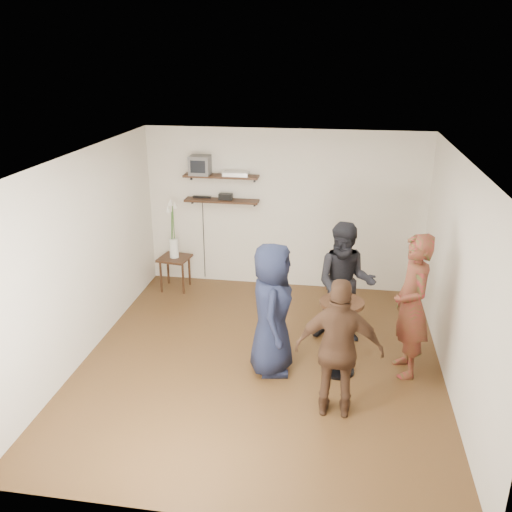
{
  "coord_description": "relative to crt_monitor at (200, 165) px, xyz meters",
  "views": [
    {
      "loc": [
        0.88,
        -5.9,
        3.73
      ],
      "look_at": [
        -0.13,
        0.4,
        1.29
      ],
      "focal_mm": 38.0,
      "sensor_mm": 36.0,
      "label": 1
    }
  ],
  "objects": [
    {
      "name": "dvd_deck",
      "position": [
        0.58,
        0.0,
        -0.12
      ],
      "size": [
        0.4,
        0.24,
        0.06
      ],
      "primitive_type": "cube",
      "color": "silver",
      "rests_on": "shelf_upper"
    },
    {
      "name": "wine_glass_bl",
      "position": [
        2.28,
        -2.38,
        -0.92
      ],
      "size": [
        0.07,
        0.07,
        0.2
      ],
      "color": "silver",
      "rests_on": "drinks_table"
    },
    {
      "name": "power_strip",
      "position": [
        -0.0,
        0.05,
        -0.54
      ],
      "size": [
        0.3,
        0.05,
        0.03
      ],
      "primitive_type": "cube",
      "color": "black",
      "rests_on": "shelf_lower"
    },
    {
      "name": "radio",
      "position": [
        0.4,
        0.0,
        -0.5
      ],
      "size": [
        0.22,
        0.1,
        0.1
      ],
      "primitive_type": "cube",
      "color": "black",
      "rests_on": "shelf_lower"
    },
    {
      "name": "shelf_upper",
      "position": [
        0.34,
        0.0,
        -0.17
      ],
      "size": [
        1.2,
        0.25,
        0.04
      ],
      "primitive_type": "cube",
      "color": "black",
      "rests_on": "room"
    },
    {
      "name": "wine_glass_br",
      "position": [
        2.35,
        -2.43,
        -0.92
      ],
      "size": [
        0.07,
        0.07,
        0.2
      ],
      "color": "silver",
      "rests_on": "drinks_table"
    },
    {
      "name": "person_navy",
      "position": [
        1.49,
        -2.52,
        -1.19
      ],
      "size": [
        0.61,
        0.86,
        1.66
      ],
      "primitive_type": "imported",
      "rotation": [
        0.0,
        0.0,
        1.67
      ],
      "color": "#161A31",
      "rests_on": "room"
    },
    {
      "name": "side_table",
      "position": [
        -0.4,
        -0.34,
        -1.55
      ],
      "size": [
        0.53,
        0.53,
        0.56
      ],
      "rotation": [
        0.0,
        0.0,
        -0.16
      ],
      "color": "black",
      "rests_on": "room"
    },
    {
      "name": "person_plaid",
      "position": [
        3.12,
        -2.3,
        -1.12
      ],
      "size": [
        0.53,
        0.71,
        1.79
      ],
      "primitive_type": "imported",
      "rotation": [
        0.0,
        0.0,
        -1.41
      ],
      "color": "red",
      "rests_on": "room"
    },
    {
      "name": "wine_glass_fl",
      "position": [
        2.26,
        -2.47,
        -0.92
      ],
      "size": [
        0.07,
        0.07,
        0.21
      ],
      "color": "silver",
      "rests_on": "drinks_table"
    },
    {
      "name": "shelf_lower",
      "position": [
        0.34,
        0.0,
        -0.57
      ],
      "size": [
        1.2,
        0.25,
        0.04
      ],
      "primitive_type": "cube",
      "color": "black",
      "rests_on": "room"
    },
    {
      "name": "room",
      "position": [
        1.34,
        -2.38,
        -0.72
      ],
      "size": [
        4.58,
        5.08,
        2.68
      ],
      "color": "#4C2F18",
      "rests_on": "ground"
    },
    {
      "name": "wine_glass_fr",
      "position": [
        2.38,
        -2.47,
        -0.92
      ],
      "size": [
        0.07,
        0.07,
        0.2
      ],
      "color": "silver",
      "rests_on": "drinks_table"
    },
    {
      "name": "crt_monitor",
      "position": [
        0.0,
        0.0,
        0.0
      ],
      "size": [
        0.32,
        0.3,
        0.3
      ],
      "primitive_type": "cube",
      "color": "#59595B",
      "rests_on": "shelf_upper"
    },
    {
      "name": "person_brown",
      "position": [
        2.3,
        -3.26,
        -1.23
      ],
      "size": [
        0.93,
        0.4,
        1.58
      ],
      "primitive_type": "imported",
      "rotation": [
        0.0,
        0.0,
        3.13
      ],
      "color": "#482E1F",
      "rests_on": "room"
    },
    {
      "name": "drinks_table",
      "position": [
        2.31,
        -2.44,
        -1.4
      ],
      "size": [
        0.53,
        0.53,
        0.96
      ],
      "color": "black",
      "rests_on": "room"
    },
    {
      "name": "person_dark",
      "position": [
        2.35,
        -1.61,
        -1.18
      ],
      "size": [
        0.84,
        0.67,
        1.67
      ],
      "primitive_type": "imported",
      "rotation": [
        0.0,
        0.0,
        -0.04
      ],
      "color": "black",
      "rests_on": "room"
    },
    {
      "name": "vase_lilies",
      "position": [
        -0.4,
        -0.34,
        -1.14
      ],
      "size": [
        0.2,
        0.2,
        1.01
      ],
      "rotation": [
        0.0,
        0.0,
        -0.16
      ],
      "color": "silver",
      "rests_on": "side_table"
    }
  ]
}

